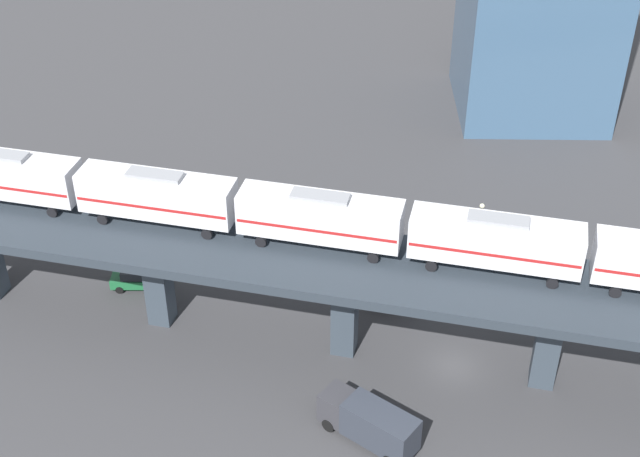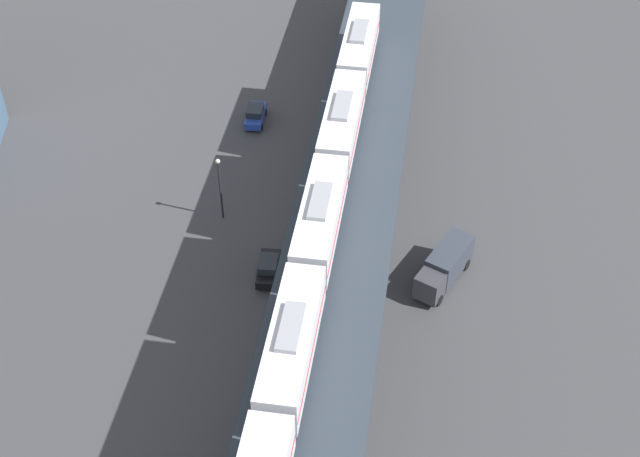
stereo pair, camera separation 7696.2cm
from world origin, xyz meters
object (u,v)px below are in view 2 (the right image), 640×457
subway_train (320,218)px  delivery_truck (444,266)px  street_lamp (220,184)px  street_car_blue (255,114)px  street_car_black (268,268)px

subway_train → delivery_truck: (11.06, 3.60, -9.38)m
street_lamp → delivery_truck: bearing=-26.5°
street_car_blue → street_car_black: 23.40m
delivery_truck → street_lamp: bearing=153.5°
subway_train → delivery_truck: bearing=18.0°
delivery_truck → street_lamp: size_ratio=1.03×
subway_train → street_car_blue: subway_train is taller
street_lamp → street_car_blue: bearing=77.9°
street_car_blue → delivery_truck: 29.76m
street_car_black → street_lamp: 9.58m
street_lamp → subway_train: bearing=-57.8°
street_car_black → street_lamp: bearing=117.3°
delivery_truck → street_car_black: bearing=173.9°
street_car_blue → delivery_truck: size_ratio=0.65×
street_car_blue → street_lamp: (-3.29, -15.35, 3.17)m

